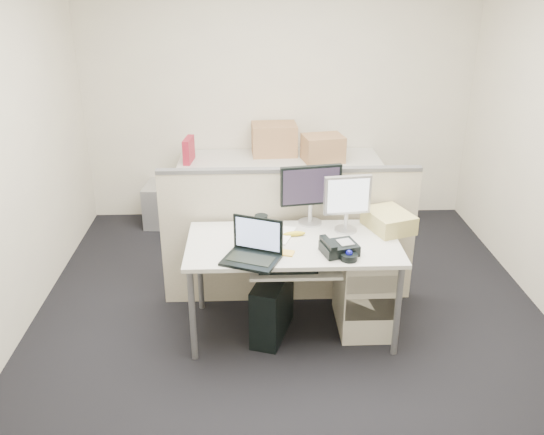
{
  "coord_description": "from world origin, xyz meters",
  "views": [
    {
      "loc": [
        -0.29,
        -3.64,
        2.52
      ],
      "look_at": [
        -0.14,
        0.15,
        0.86
      ],
      "focal_mm": 38.0,
      "sensor_mm": 36.0,
      "label": 1
    }
  ],
  "objects_px": {
    "monitor_main": "(311,195)",
    "desk_phone": "(339,248)",
    "laptop": "(250,244)",
    "desk": "(293,250)"
  },
  "relations": [
    {
      "from": "monitor_main",
      "to": "desk_phone",
      "type": "relative_size",
      "value": 2.0
    },
    {
      "from": "monitor_main",
      "to": "laptop",
      "type": "xyz_separation_m",
      "value": [
        -0.45,
        -0.6,
        -0.1
      ]
    },
    {
      "from": "desk",
      "to": "desk_phone",
      "type": "distance_m",
      "value": 0.36
    },
    {
      "from": "laptop",
      "to": "desk_phone",
      "type": "relative_size",
      "value": 1.54
    },
    {
      "from": "desk",
      "to": "desk_phone",
      "type": "height_order",
      "value": "desk_phone"
    },
    {
      "from": "desk_phone",
      "to": "laptop",
      "type": "bearing_deg",
      "value": 173.98
    },
    {
      "from": "laptop",
      "to": "desk_phone",
      "type": "distance_m",
      "value": 0.62
    },
    {
      "from": "desk",
      "to": "monitor_main",
      "type": "relative_size",
      "value": 3.27
    },
    {
      "from": "monitor_main",
      "to": "desk",
      "type": "bearing_deg",
      "value": -124.31
    },
    {
      "from": "monitor_main",
      "to": "desk_phone",
      "type": "xyz_separation_m",
      "value": [
        0.15,
        -0.5,
        -0.19
      ]
    }
  ]
}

